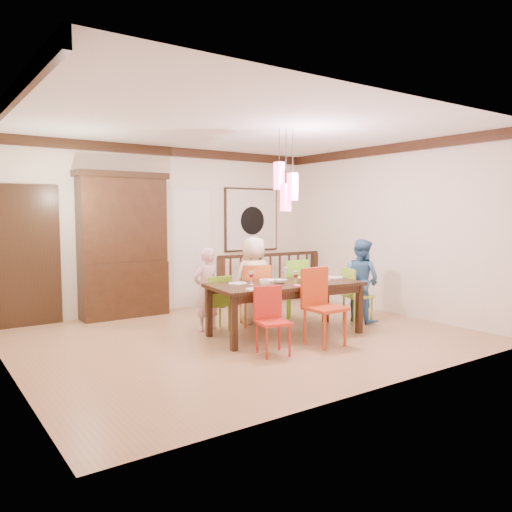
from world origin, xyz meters
TOP-DOWN VIEW (x-y plane):
  - floor at (0.00, 0.00)m, footprint 6.00×6.00m
  - ceiling at (0.00, 0.00)m, footprint 6.00×6.00m
  - wall_back at (0.00, 2.50)m, footprint 6.00×0.00m
  - wall_left at (-3.00, 0.00)m, footprint 0.00×5.00m
  - wall_right at (3.00, 0.00)m, footprint 0.00×5.00m
  - crown_molding at (0.00, 0.00)m, footprint 6.00×5.00m
  - panel_door at (-2.40, 2.45)m, footprint 1.04×0.07m
  - white_doorway at (0.35, 2.46)m, footprint 0.97×0.05m
  - painting at (1.80, 2.46)m, footprint 1.25×0.06m
  - pendant_cluster at (0.52, -0.25)m, footprint 0.27×0.21m
  - dining_table at (0.52, -0.25)m, footprint 2.27×1.24m
  - chair_far_left at (-0.17, 0.54)m, footprint 0.40×0.40m
  - chair_far_mid at (0.50, 0.51)m, footprint 0.56×0.56m
  - chair_far_right at (1.16, 0.46)m, footprint 0.47×0.47m
  - chair_near_left at (-0.22, -0.96)m, footprint 0.45×0.45m
  - chair_near_mid at (0.59, -1.00)m, footprint 0.46×0.46m
  - chair_end_right at (1.99, -0.26)m, footprint 0.48×0.48m
  - china_hutch at (-0.91, 2.30)m, footprint 1.52×0.46m
  - balustrade at (1.89, 1.95)m, footprint 2.28×0.23m
  - person_far_left at (-0.26, 0.64)m, footprint 0.49×0.36m
  - person_far_mid at (0.60, 0.65)m, footprint 0.71×0.50m
  - person_end_right at (2.07, -0.25)m, footprint 0.56×0.68m
  - serving_bowl at (0.80, -0.43)m, footprint 0.38×0.38m
  - small_bowl at (0.41, -0.27)m, footprint 0.20×0.20m
  - cup_left at (0.03, -0.43)m, footprint 0.16×0.16m
  - cup_right at (1.11, -0.04)m, footprint 0.13×0.13m
  - plate_far_left at (-0.10, 0.03)m, footprint 0.26×0.26m
  - plate_far_mid at (0.45, 0.06)m, footprint 0.26×0.26m
  - plate_far_right at (1.30, 0.01)m, footprint 0.26×0.26m
  - plate_near_left at (-0.19, -0.54)m, footprint 0.26×0.26m
  - plate_near_mid at (0.88, -0.55)m, footprint 0.26×0.26m
  - plate_end_right at (1.46, -0.27)m, footprint 0.26×0.26m
  - wine_glass_a at (0.02, -0.14)m, footprint 0.08×0.08m
  - wine_glass_b at (0.70, -0.02)m, footprint 0.08×0.08m
  - wine_glass_c at (0.50, -0.51)m, footprint 0.08×0.08m
  - wine_glass_d at (1.22, -0.38)m, footprint 0.08×0.08m
  - napkin at (0.47, -0.63)m, footprint 0.18×0.14m

SIDE VIEW (x-z plane):
  - floor at x=0.00m, z-range 0.00..0.00m
  - chair_far_left at x=-0.17m, z-range 0.06..0.89m
  - chair_near_left at x=-0.22m, z-range 0.06..0.89m
  - chair_end_right at x=1.99m, z-range 0.06..0.93m
  - balustrade at x=1.89m, z-range 0.02..0.98m
  - chair_far_mid at x=0.50m, z-range 0.07..1.02m
  - chair_far_right at x=1.16m, z-range 0.07..1.07m
  - chair_near_mid at x=0.59m, z-range 0.07..1.09m
  - person_far_left at x=-0.26m, z-range 0.00..1.23m
  - person_end_right at x=2.07m, z-range 0.00..1.32m
  - dining_table at x=0.52m, z-range 0.29..1.04m
  - person_far_mid at x=0.60m, z-range 0.00..1.37m
  - plate_far_left at x=-0.10m, z-range 0.75..0.76m
  - plate_far_mid at x=0.45m, z-range 0.75..0.76m
  - plate_far_right at x=1.30m, z-range 0.75..0.76m
  - plate_near_left at x=-0.19m, z-range 0.75..0.76m
  - plate_near_mid at x=0.88m, z-range 0.75..0.76m
  - plate_end_right at x=1.46m, z-range 0.75..0.76m
  - napkin at x=0.47m, z-range 0.75..0.76m
  - small_bowl at x=0.41m, z-range 0.75..0.81m
  - serving_bowl at x=0.80m, z-range 0.75..0.83m
  - cup_right at x=1.11m, z-range 0.75..0.84m
  - cup_left at x=0.03m, z-range 0.75..0.85m
  - wine_glass_a at x=0.02m, z-range 0.75..0.94m
  - wine_glass_b at x=0.70m, z-range 0.75..0.94m
  - wine_glass_c at x=0.50m, z-range 0.75..0.94m
  - wine_glass_d at x=1.22m, z-range 0.75..0.94m
  - panel_door at x=-2.40m, z-range -0.07..2.17m
  - white_doorway at x=0.35m, z-range -0.06..2.16m
  - china_hutch at x=-0.91m, z-range 0.00..2.41m
  - wall_back at x=0.00m, z-range -1.55..4.45m
  - wall_left at x=-3.00m, z-range -1.05..3.95m
  - wall_right at x=3.00m, z-range -1.05..3.95m
  - painting at x=1.80m, z-range 0.97..2.22m
  - pendant_cluster at x=0.52m, z-range 1.54..2.68m
  - crown_molding at x=0.00m, z-range 2.74..2.90m
  - ceiling at x=0.00m, z-range 2.90..2.90m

